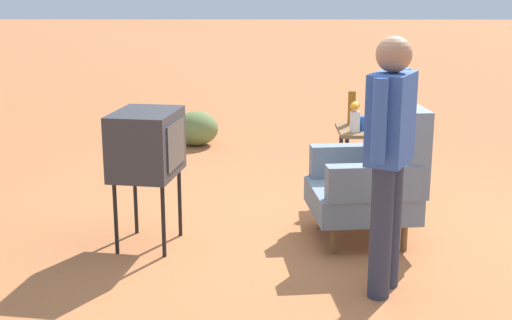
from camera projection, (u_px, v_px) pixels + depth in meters
ground_plane at (360, 240)px, 5.50m from camera, size 60.00×60.00×0.00m
armchair at (375, 177)px, 5.41m from camera, size 0.85×0.86×1.06m
side_table at (369, 140)px, 6.32m from camera, size 0.56×0.56×0.67m
tv_on_stand at (147, 145)px, 5.22m from camera, size 0.66×0.53×1.03m
person_standing at (389, 151)px, 4.38m from camera, size 0.52×0.36×1.64m
soda_can_blue at (362, 123)px, 6.23m from camera, size 0.07×0.07×0.12m
bottle_short_clear at (392, 121)px, 6.13m from camera, size 0.06×0.06×0.20m
bottle_wine_green at (385, 112)px, 6.22m from camera, size 0.07×0.07×0.32m
bottle_tall_amber at (352, 108)px, 6.48m from camera, size 0.07×0.07×0.30m
flower_vase at (355, 115)px, 6.14m from camera, size 0.15×0.10×0.27m
shrub_near at (196, 128)px, 8.57m from camera, size 0.53×0.53×0.41m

